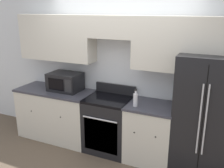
% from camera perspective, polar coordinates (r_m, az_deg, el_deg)
% --- Properties ---
extents(ground_plane, '(12.00, 12.00, 0.00)m').
position_cam_1_polar(ground_plane, '(4.20, -1.83, -16.70)').
color(ground_plane, brown).
extents(wall_back, '(8.00, 0.39, 2.60)m').
position_cam_1_polar(wall_back, '(4.10, 1.62, 5.66)').
color(wall_back, silver).
rests_on(wall_back, ground_plane).
extents(lower_cabinets_left, '(1.41, 0.64, 0.93)m').
position_cam_1_polar(lower_cabinets_left, '(4.74, -12.52, -6.61)').
color(lower_cabinets_left, beige).
rests_on(lower_cabinets_left, ground_plane).
extents(lower_cabinets_right, '(0.73, 0.64, 0.93)m').
position_cam_1_polar(lower_cabinets_right, '(4.01, 8.75, -10.91)').
color(lower_cabinets_right, beige).
rests_on(lower_cabinets_right, ground_plane).
extents(oven_range, '(0.73, 0.65, 1.09)m').
position_cam_1_polar(oven_range, '(4.23, -0.76, -9.10)').
color(oven_range, black).
rests_on(oven_range, ground_plane).
extents(refrigerator, '(0.80, 0.77, 1.75)m').
position_cam_1_polar(refrigerator, '(3.79, 20.41, -6.70)').
color(refrigerator, black).
rests_on(refrigerator, ground_plane).
extents(microwave, '(0.56, 0.41, 0.31)m').
position_cam_1_polar(microwave, '(4.47, -10.65, 0.52)').
color(microwave, black).
rests_on(microwave, lower_cabinets_left).
extents(bottle, '(0.07, 0.07, 0.27)m').
position_cam_1_polar(bottle, '(3.72, 5.40, -3.52)').
color(bottle, silver).
rests_on(bottle, lower_cabinets_right).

